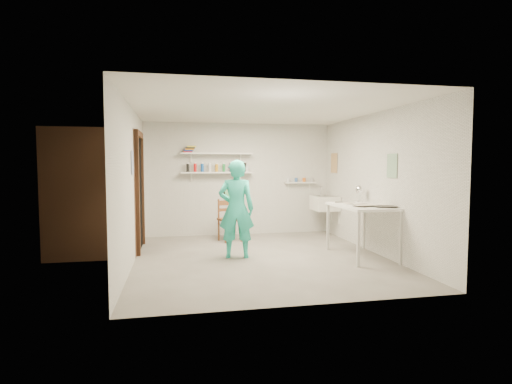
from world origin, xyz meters
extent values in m
cube|color=slate|center=(0.00, 0.00, -0.01)|extent=(4.00, 4.50, 0.02)
cube|color=silver|center=(0.00, 0.00, 2.41)|extent=(4.00, 4.50, 0.02)
cube|color=silver|center=(0.00, 2.26, 1.20)|extent=(4.00, 0.02, 2.40)
cube|color=silver|center=(0.00, -2.26, 1.20)|extent=(4.00, 0.02, 2.40)
cube|color=silver|center=(-2.01, 0.00, 1.20)|extent=(0.02, 4.50, 2.40)
cube|color=silver|center=(2.01, 0.00, 1.20)|extent=(0.02, 4.50, 2.40)
cube|color=black|center=(-1.99, 1.05, 1.00)|extent=(0.02, 0.90, 2.00)
cube|color=brown|center=(-2.70, 1.05, 1.05)|extent=(1.40, 1.50, 2.10)
cube|color=brown|center=(-1.97, 1.05, 2.05)|extent=(0.06, 1.05, 0.10)
cube|color=brown|center=(-1.97, 0.55, 1.00)|extent=(0.06, 0.10, 2.00)
cube|color=brown|center=(-1.97, 1.55, 1.00)|extent=(0.06, 0.10, 2.00)
cube|color=white|center=(-0.50, 2.13, 1.35)|extent=(1.50, 0.22, 0.03)
cube|color=white|center=(-0.50, 2.13, 1.75)|extent=(1.50, 0.22, 0.03)
cube|color=white|center=(1.35, 2.17, 1.12)|extent=(0.70, 0.14, 0.03)
cube|color=#334C7F|center=(-1.99, 0.05, 1.55)|extent=(0.01, 0.28, 0.36)
cube|color=#995933|center=(1.99, 1.80, 1.55)|extent=(0.01, 0.34, 0.42)
cube|color=#3F724C|center=(1.99, -0.55, 1.50)|extent=(0.01, 0.30, 0.38)
cube|color=white|center=(1.75, 1.70, 0.70)|extent=(0.48, 0.60, 0.30)
imported|color=#29CDB0|center=(-0.38, 0.11, 0.80)|extent=(0.64, 0.48, 1.60)
cylinder|color=#F3EBA5|center=(-0.43, 0.32, 1.06)|extent=(0.29, 0.09, 0.29)
cube|color=brown|center=(-0.31, 1.51, 0.43)|extent=(0.50, 0.49, 0.86)
cube|color=white|center=(1.64, -0.25, 0.43)|extent=(0.77, 1.29, 0.86)
sphere|color=white|center=(1.85, 0.26, 1.08)|extent=(0.16, 0.16, 0.16)
cylinder|color=black|center=(-1.12, 2.13, 1.45)|extent=(0.06, 0.06, 0.17)
cylinder|color=red|center=(-0.97, 2.13, 1.45)|extent=(0.06, 0.06, 0.17)
cylinder|color=blue|center=(-0.81, 2.13, 1.45)|extent=(0.06, 0.06, 0.17)
cylinder|color=white|center=(-0.66, 2.13, 1.45)|extent=(0.06, 0.06, 0.17)
cylinder|color=orange|center=(-0.50, 2.13, 1.45)|extent=(0.06, 0.06, 0.17)
cylinder|color=#268C3F|center=(-0.34, 2.13, 1.45)|extent=(0.06, 0.06, 0.17)
cylinder|color=#8C268C|center=(-0.19, 2.13, 1.45)|extent=(0.06, 0.06, 0.17)
cylinder|color=gold|center=(-0.03, 2.13, 1.45)|extent=(0.06, 0.06, 0.17)
cylinder|color=black|center=(0.12, 2.13, 1.45)|extent=(0.06, 0.06, 0.17)
cube|color=red|center=(-1.10, 2.13, 1.78)|extent=(0.18, 0.14, 0.03)
cube|color=#1933A5|center=(-1.08, 2.13, 1.81)|extent=(0.18, 0.14, 0.03)
cube|color=orange|center=(-1.06, 2.13, 1.83)|extent=(0.18, 0.14, 0.03)
cube|color=black|center=(-1.04, 2.13, 1.86)|extent=(0.18, 0.14, 0.03)
cube|color=yellow|center=(-1.02, 2.13, 1.89)|extent=(0.18, 0.14, 0.03)
cylinder|color=silver|center=(1.14, 2.17, 1.18)|extent=(0.07, 0.07, 0.09)
cylinder|color=#335999|center=(1.28, 2.17, 1.18)|extent=(0.07, 0.07, 0.09)
cylinder|color=orange|center=(1.42, 2.17, 1.18)|extent=(0.07, 0.07, 0.09)
cylinder|color=#999999|center=(1.56, 2.17, 1.18)|extent=(0.07, 0.07, 0.09)
cube|color=silver|center=(1.64, -0.25, 0.86)|extent=(0.30, 0.22, 0.00)
cube|color=#4C4742|center=(1.64, -0.25, 0.86)|extent=(0.30, 0.22, 0.00)
cube|color=beige|center=(1.64, -0.25, 0.87)|extent=(0.30, 0.22, 0.00)
cube|color=#383330|center=(1.64, -0.25, 0.87)|extent=(0.30, 0.22, 0.00)
cube|color=silver|center=(1.64, -0.25, 0.88)|extent=(0.30, 0.22, 0.00)
cube|color=silver|center=(1.64, -0.25, 0.88)|extent=(0.30, 0.22, 0.00)
cube|color=#4C4742|center=(1.64, -0.25, 0.88)|extent=(0.30, 0.22, 0.00)
cube|color=beige|center=(1.64, -0.25, 0.89)|extent=(0.30, 0.22, 0.00)
camera|label=1|loc=(-1.34, -6.28, 1.53)|focal=28.00mm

